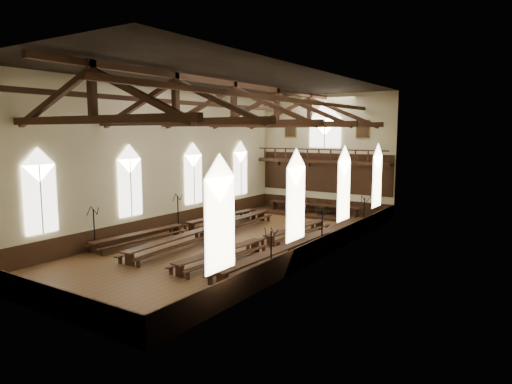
% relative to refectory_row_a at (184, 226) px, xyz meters
% --- Properties ---
extents(ground, '(26.00, 26.00, 0.00)m').
position_rel_refectory_row_a_xyz_m(ground, '(4.47, -0.31, -0.52)').
color(ground, brown).
rests_on(ground, ground).
extents(room_walls, '(26.00, 26.00, 26.00)m').
position_rel_refectory_row_a_xyz_m(room_walls, '(4.47, -0.31, 5.94)').
color(room_walls, beige).
rests_on(room_walls, ground).
extents(wainscot_band, '(12.00, 26.00, 1.20)m').
position_rel_refectory_row_a_xyz_m(wainscot_band, '(4.47, -0.31, 0.08)').
color(wainscot_band, black).
rests_on(wainscot_band, ground).
extents(side_windows, '(11.85, 19.80, 4.50)m').
position_rel_refectory_row_a_xyz_m(side_windows, '(4.47, -0.31, 3.22)').
color(side_windows, white).
rests_on(side_windows, room_walls).
extents(end_window, '(2.80, 0.12, 3.80)m').
position_rel_refectory_row_a_xyz_m(end_window, '(4.47, 12.59, 6.70)').
color(end_window, white).
rests_on(end_window, room_walls).
extents(minstrels_gallery, '(11.80, 1.24, 3.70)m').
position_rel_refectory_row_a_xyz_m(minstrels_gallery, '(4.47, 12.35, 3.38)').
color(minstrels_gallery, '#311A0F').
rests_on(minstrels_gallery, room_walls).
extents(portraits, '(7.75, 0.09, 1.45)m').
position_rel_refectory_row_a_xyz_m(portraits, '(4.47, 12.58, 6.58)').
color(portraits, brown).
rests_on(portraits, room_walls).
extents(roof_trusses, '(11.70, 25.70, 2.80)m').
position_rel_refectory_row_a_xyz_m(roof_trusses, '(4.47, -0.31, 7.69)').
color(roof_trusses, '#311A0F').
rests_on(roof_trusses, room_walls).
extents(refectory_row_a, '(2.02, 14.18, 0.72)m').
position_rel_refectory_row_a_xyz_m(refectory_row_a, '(0.00, 0.00, 0.00)').
color(refectory_row_a, '#311A0F').
rests_on(refectory_row_a, ground).
extents(refectory_row_b, '(1.99, 14.67, 0.77)m').
position_rel_refectory_row_a_xyz_m(refectory_row_b, '(2.30, -0.24, 0.04)').
color(refectory_row_b, '#311A0F').
rests_on(refectory_row_b, ground).
extents(refectory_row_c, '(1.90, 14.03, 0.70)m').
position_rel_refectory_row_a_xyz_m(refectory_row_c, '(6.71, -0.48, -0.01)').
color(refectory_row_c, '#311A0F').
rests_on(refectory_row_c, ground).
extents(refectory_row_d, '(1.91, 15.02, 0.81)m').
position_rel_refectory_row_a_xyz_m(refectory_row_d, '(9.12, -0.14, 0.07)').
color(refectory_row_d, '#311A0F').
rests_on(refectory_row_d, ground).
extents(dais, '(11.40, 3.10, 0.21)m').
position_rel_refectory_row_a_xyz_m(dais, '(4.28, 11.09, -0.42)').
color(dais, black).
rests_on(dais, ground).
extents(high_table, '(7.96, 1.29, 0.74)m').
position_rel_refectory_row_a_xyz_m(high_table, '(4.28, 11.09, 0.31)').
color(high_table, '#311A0F').
rests_on(high_table, dais).
extents(high_chairs, '(4.98, 0.48, 1.02)m').
position_rel_refectory_row_a_xyz_m(high_chairs, '(4.28, 11.86, 0.24)').
color(high_chairs, '#311A0F').
rests_on(high_chairs, dais).
extents(candelabrum_left_near, '(0.79, 0.77, 2.65)m').
position_rel_refectory_row_a_xyz_m(candelabrum_left_near, '(-1.08, -6.40, 0.28)').
color(candelabrum_left_near, black).
rests_on(candelabrum_left_near, ground).
extents(candelabrum_left_mid, '(0.77, 0.77, 2.60)m').
position_rel_refectory_row_a_xyz_m(candelabrum_left_mid, '(-1.08, 0.57, 0.27)').
color(candelabrum_left_mid, black).
rests_on(candelabrum_left_mid, ground).
extents(candelabrum_left_far, '(0.76, 0.87, 2.82)m').
position_rel_refectory_row_a_xyz_m(candelabrum_left_far, '(-1.08, 5.01, 0.33)').
color(candelabrum_left_far, black).
rests_on(candelabrum_left_far, ground).
extents(candelabrum_right_near, '(0.73, 0.72, 2.46)m').
position_rel_refectory_row_a_xyz_m(candelabrum_right_near, '(10.02, -5.02, 0.23)').
color(candelabrum_right_near, black).
rests_on(candelabrum_right_near, ground).
extents(candelabrum_right_mid, '(0.79, 0.78, 2.65)m').
position_rel_refectory_row_a_xyz_m(candelabrum_right_mid, '(10.02, 0.50, 0.28)').
color(candelabrum_right_mid, black).
rests_on(candelabrum_right_mid, ground).
extents(candelabrum_right_far, '(0.70, 0.78, 2.53)m').
position_rel_refectory_row_a_xyz_m(candelabrum_right_far, '(10.02, 7.24, 0.25)').
color(candelabrum_right_far, black).
rests_on(candelabrum_right_far, ground).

